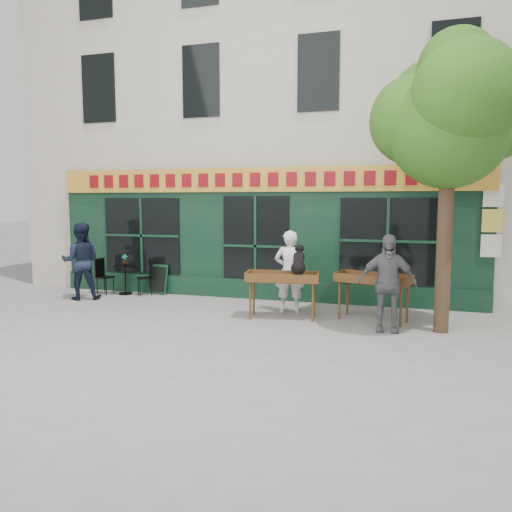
# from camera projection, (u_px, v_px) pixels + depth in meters

# --- Properties ---
(ground) EXTENTS (80.00, 80.00, 0.00)m
(ground) POSITION_uv_depth(u_px,v_px,m) (224.00, 320.00, 10.46)
(ground) COLOR slate
(ground) RESTS_ON ground
(building) EXTENTS (14.00, 7.26, 10.00)m
(building) POSITION_uv_depth(u_px,v_px,m) (290.00, 120.00, 15.58)
(building) COLOR beige
(building) RESTS_ON ground
(street_tree) EXTENTS (3.05, 2.90, 5.60)m
(street_tree) POSITION_uv_depth(u_px,v_px,m) (452.00, 111.00, 9.09)
(street_tree) COLOR #382619
(street_tree) RESTS_ON ground
(book_cart_center) EXTENTS (1.57, 0.82, 0.99)m
(book_cart_center) POSITION_uv_depth(u_px,v_px,m) (282.00, 280.00, 10.49)
(book_cart_center) COLOR brown
(book_cart_center) RESTS_ON ground
(dog) EXTENTS (0.42, 0.64, 0.60)m
(dog) POSITION_uv_depth(u_px,v_px,m) (299.00, 259.00, 10.29)
(dog) COLOR black
(dog) RESTS_ON book_cart_center
(woman) EXTENTS (0.72, 0.53, 1.83)m
(woman) POSITION_uv_depth(u_px,v_px,m) (289.00, 271.00, 11.10)
(woman) COLOR white
(woman) RESTS_ON ground
(book_cart_right) EXTENTS (1.61, 1.01, 0.99)m
(book_cart_right) POSITION_uv_depth(u_px,v_px,m) (373.00, 282.00, 10.28)
(book_cart_right) COLOR brown
(book_cart_right) RESTS_ON ground
(man_right) EXTENTS (1.12, 0.53, 1.86)m
(man_right) POSITION_uv_depth(u_px,v_px,m) (387.00, 283.00, 9.47)
(man_right) COLOR slate
(man_right) RESTS_ON ground
(bistro_table) EXTENTS (0.60, 0.60, 0.76)m
(bistro_table) POSITION_uv_depth(u_px,v_px,m) (125.00, 274.00, 13.23)
(bistro_table) COLOR black
(bistro_table) RESTS_ON ground
(bistro_chair_left) EXTENTS (0.40, 0.40, 0.95)m
(bistro_chair_left) POSITION_uv_depth(u_px,v_px,m) (102.00, 273.00, 13.33)
(bistro_chair_left) COLOR black
(bistro_chair_left) RESTS_ON ground
(bistro_chair_right) EXTENTS (0.51, 0.51, 0.95)m
(bistro_chair_right) POSITION_uv_depth(u_px,v_px,m) (148.00, 274.00, 13.15)
(bistro_chair_right) COLOR black
(bistro_chair_right) RESTS_ON ground
(potted_plant) EXTENTS (0.17, 0.13, 0.30)m
(potted_plant) POSITION_uv_depth(u_px,v_px,m) (125.00, 260.00, 13.19)
(potted_plant) COLOR gray
(potted_plant) RESTS_ON bistro_table
(man_left) EXTENTS (1.18, 1.10, 1.94)m
(man_left) POSITION_uv_depth(u_px,v_px,m) (81.00, 261.00, 12.53)
(man_left) COLOR black
(man_left) RESTS_ON ground
(chalkboard) EXTENTS (0.58, 0.26, 0.79)m
(chalkboard) POSITION_uv_depth(u_px,v_px,m) (158.00, 279.00, 13.27)
(chalkboard) COLOR black
(chalkboard) RESTS_ON ground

